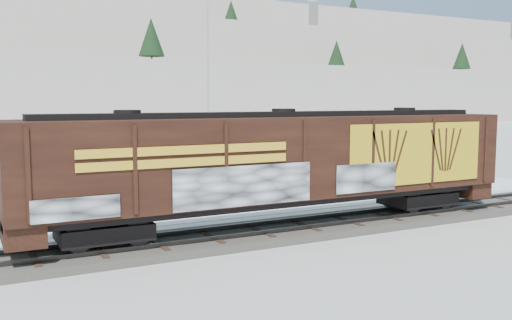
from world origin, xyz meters
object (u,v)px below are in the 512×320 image
car_white (165,200)px  car_dark (303,179)px  flagpole (209,103)px  hopper_railcar (283,161)px  car_silver (176,193)px

car_white → car_dark: size_ratio=0.83×
car_white → car_dark: car_dark is taller
flagpole → car_white: (-5.38, -7.52, -4.26)m
flagpole → hopper_railcar: bearing=-100.6°
flagpole → car_white: 10.18m
car_silver → hopper_railcar: bearing=-143.2°
hopper_railcar → flagpole: flagpole is taller
hopper_railcar → car_silver: bearing=107.6°
car_silver → car_dark: size_ratio=0.93×
flagpole → car_dark: size_ratio=2.57×
hopper_railcar → car_white: bearing=117.8°
car_white → flagpole: bearing=-56.0°
hopper_railcar → car_silver: size_ratio=4.21×
hopper_railcar → car_silver: hopper_railcar is taller
car_dark → flagpole: bearing=39.9°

